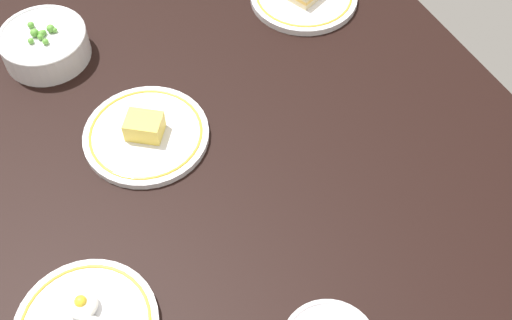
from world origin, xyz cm
name	(u,v)px	position (x,y,z in cm)	size (l,w,h in cm)	color
dining_table	(256,174)	(0.00, 0.00, 2.00)	(139.60, 98.57, 4.00)	black
plate_cheese	(146,134)	(-14.42, -14.01, 5.05)	(21.87, 21.87, 4.94)	silver
bowl_peas	(45,44)	(-41.60, -23.29, 7.12)	(16.43, 16.43, 7.06)	silver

